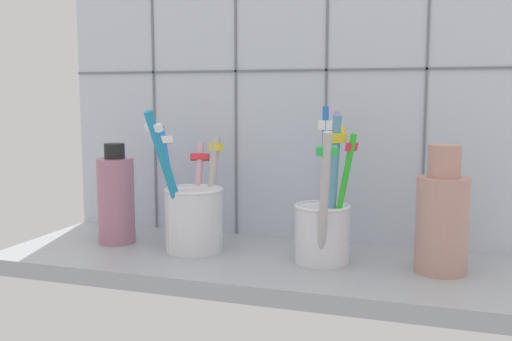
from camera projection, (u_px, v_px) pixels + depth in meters
The scene contains 6 objects.
counter_slab at pixel (254, 265), 73.38cm from camera, with size 64.00×22.00×2.00cm, color #9EA3A8.
tile_wall_back at pixel (282, 90), 81.94cm from camera, with size 64.00×2.20×45.00cm.
toothbrush_cup_left at pixel (193, 214), 75.95cm from camera, with size 10.65×13.43×18.12cm.
toothbrush_cup_right at pixel (324, 224), 70.54cm from camera, with size 7.55×13.25×18.46cm.
ceramic_vase at pixel (442, 218), 66.33cm from camera, with size 5.82×5.82×14.40cm.
soap_bottle at pixel (116, 198), 79.78cm from camera, with size 4.94×4.94×13.43cm.
Camera 1 is at (22.74, -67.59, 21.87)cm, focal length 41.74 mm.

